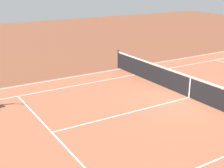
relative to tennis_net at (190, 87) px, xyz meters
The scene contains 4 objects.
ground_plane 0.49m from the tennis_net, ahead, with size 60.00×60.00×0.00m, color brown.
court_slab 0.49m from the tennis_net, ahead, with size 24.20×11.40×0.00m, color #935138.
court_line_markings 0.49m from the tennis_net, ahead, with size 23.85×11.05×0.01m.
tennis_net is the anchor object (origin of this frame).
Camera 1 is at (9.68, 9.24, 4.92)m, focal length 50.32 mm.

